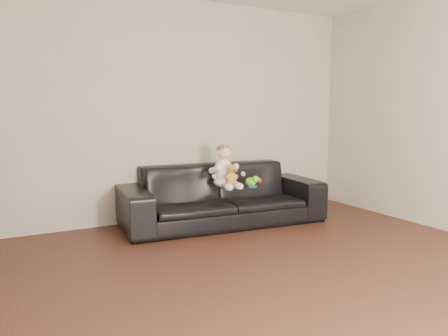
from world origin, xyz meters
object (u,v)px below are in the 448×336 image
toy_rattle (259,181)px  toy_green (251,182)px  baby (225,169)px  teddy_bear (232,174)px  sofa (222,195)px  toy_blue_disc (253,187)px

toy_rattle → toy_green: bearing=-151.2°
toy_green → toy_rattle: bearing=28.8°
baby → toy_green: baby is taller
teddy_bear → toy_green: 0.33m
sofa → toy_blue_disc: sofa is taller
baby → toy_green: size_ratio=3.28×
toy_green → toy_blue_disc: 0.08m
baby → toy_rattle: bearing=10.0°
sofa → baby: baby is taller
teddy_bear → toy_rattle: teddy_bear is taller
teddy_bear → sofa: bearing=93.6°
sofa → baby: size_ratio=4.77×
toy_green → toy_blue_disc: toy_green is taller
sofa → toy_rattle: sofa is taller
toy_green → toy_rattle: 0.21m
baby → toy_rattle: (0.48, 0.03, -0.18)m
sofa → toy_blue_disc: 0.38m
toy_blue_disc → baby: bearing=156.1°
teddy_bear → toy_rattle: size_ratio=3.66×
sofa → baby: bearing=-100.3°
toy_rattle → sofa: bearing=168.5°
toy_rattle → toy_blue_disc: bearing=-139.9°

